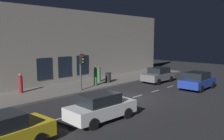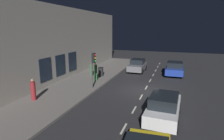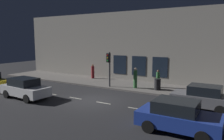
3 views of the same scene
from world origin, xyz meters
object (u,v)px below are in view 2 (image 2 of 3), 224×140
at_px(traffic_light, 93,64).
at_px(pedestrian_2, 96,72).
at_px(parked_car_1, 137,65).
at_px(pedestrian_1, 91,69).
at_px(parked_car_2, 164,107).
at_px(pedestrian_0, 33,90).
at_px(parked_car_0, 175,68).
at_px(trash_bin, 101,72).

bearing_deg(traffic_light, pedestrian_2, -71.08).
distance_m(parked_car_1, pedestrian_1, 6.25).
distance_m(parked_car_2, pedestrian_1, 11.49).
distance_m(pedestrian_0, pedestrian_2, 6.71).
relative_size(traffic_light, pedestrian_0, 2.01).
bearing_deg(parked_car_0, pedestrian_2, -142.29).
bearing_deg(parked_car_2, traffic_light, 151.88).
height_order(traffic_light, trash_bin, traffic_light).
bearing_deg(trash_bin, parked_car_2, 132.21).
relative_size(traffic_light, parked_car_2, 0.77).
height_order(parked_car_2, pedestrian_2, pedestrian_2).
distance_m(parked_car_0, parked_car_1, 4.50).
relative_size(parked_car_1, pedestrian_1, 2.37).
bearing_deg(pedestrian_0, pedestrian_1, 179.74).
bearing_deg(pedestrian_2, parked_car_2, -48.77).
bearing_deg(parked_car_1, parked_car_2, 109.27).
relative_size(parked_car_0, pedestrian_0, 2.48).
bearing_deg(pedestrian_1, trash_bin, -74.82).
bearing_deg(pedestrian_2, pedestrian_0, -117.32).
distance_m(pedestrian_0, pedestrian_1, 8.09).
xyz_separation_m(parked_car_0, pedestrian_1, (8.77, 4.08, 0.12)).
relative_size(pedestrian_0, pedestrian_1, 0.99).
relative_size(traffic_light, pedestrian_2, 1.73).
bearing_deg(parked_car_0, parked_car_1, 174.17).
xyz_separation_m(parked_car_1, pedestrian_1, (4.30, 4.54, 0.12)).
xyz_separation_m(parked_car_2, pedestrian_0, (9.34, 0.21, 0.11)).
height_order(traffic_light, parked_car_2, traffic_light).
relative_size(traffic_light, pedestrian_1, 1.99).
bearing_deg(parked_car_2, pedestrian_2, 142.16).
bearing_deg(parked_car_0, parked_car_2, -91.67).
distance_m(parked_car_2, pedestrian_2, 9.40).
bearing_deg(pedestrian_1, traffic_light, -154.60).
bearing_deg(parked_car_2, trash_bin, 135.05).
height_order(parked_car_0, pedestrian_0, pedestrian_0).
height_order(parked_car_0, parked_car_1, same).
relative_size(parked_car_2, pedestrian_0, 2.60).
bearing_deg(pedestrian_0, parked_car_2, 97.65).
xyz_separation_m(traffic_light, trash_bin, (1.05, -4.34, -1.69)).
bearing_deg(parked_car_0, pedestrian_0, -128.61).
height_order(pedestrian_0, pedestrian_2, pedestrian_2).
bearing_deg(trash_bin, pedestrian_0, 76.83).
relative_size(pedestrian_1, pedestrian_2, 0.87).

